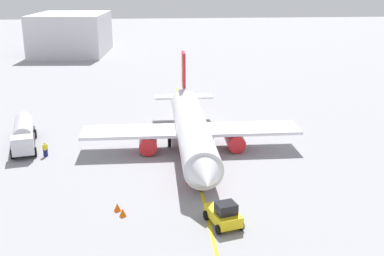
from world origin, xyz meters
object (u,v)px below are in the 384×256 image
at_px(fuel_tanker, 23,133).
at_px(safety_cone_nose, 117,207).
at_px(pushback_tug, 224,214).
at_px(airplane, 192,129).
at_px(safety_cone_wingtip, 123,213).
at_px(refueling_worker, 45,150).

relative_size(fuel_tanker, safety_cone_nose, 15.14).
bearing_deg(fuel_tanker, pushback_tug, 44.75).
distance_m(airplane, pushback_tug, 18.19).
bearing_deg(airplane, fuel_tanker, -99.67).
bearing_deg(safety_cone_nose, fuel_tanker, -145.80).
distance_m(fuel_tanker, safety_cone_wingtip, 23.19).
bearing_deg(pushback_tug, safety_cone_nose, -110.58).
bearing_deg(pushback_tug, fuel_tanker, -135.25).
bearing_deg(refueling_worker, airplane, 90.99).
bearing_deg(refueling_worker, safety_cone_wingtip, 31.83).
bearing_deg(safety_cone_nose, safety_cone_wingtip, 26.11).
relative_size(refueling_worker, safety_cone_nose, 2.29).
relative_size(pushback_tug, safety_cone_wingtip, 5.52).
distance_m(airplane, refueling_worker, 17.23).
xyz_separation_m(airplane, pushback_tug, (18.08, 0.98, -1.71)).
relative_size(pushback_tug, refueling_worker, 2.34).
bearing_deg(pushback_tug, airplane, -176.91).
xyz_separation_m(airplane, safety_cone_wingtip, (15.77, -7.52, -2.36)).
relative_size(airplane, safety_cone_nose, 45.10).
bearing_deg(refueling_worker, fuel_tanker, -139.06).
xyz_separation_m(airplane, fuel_tanker, (-3.47, -20.39, -0.99)).
xyz_separation_m(refueling_worker, safety_cone_wingtip, (15.47, 9.60, -0.46)).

